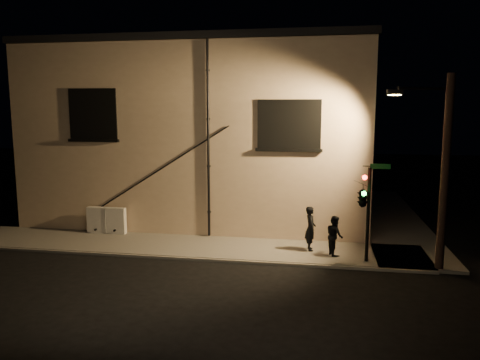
% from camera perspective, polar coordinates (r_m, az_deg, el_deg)
% --- Properties ---
extents(ground, '(90.00, 90.00, 0.00)m').
position_cam_1_polar(ground, '(17.52, -0.20, -10.02)').
color(ground, black).
extents(sidewalk, '(21.00, 16.00, 0.12)m').
position_cam_1_polar(sidewalk, '(21.53, 5.05, -6.33)').
color(sidewalk, slate).
rests_on(sidewalk, ground).
extents(building, '(16.20, 12.23, 8.80)m').
position_cam_1_polar(building, '(26.04, -3.33, 5.96)').
color(building, beige).
rests_on(building, ground).
extents(utility_cabinet, '(1.77, 0.30, 1.16)m').
position_cam_1_polar(utility_cabinet, '(21.76, -15.95, -4.74)').
color(utility_cabinet, white).
rests_on(utility_cabinet, sidewalk).
extents(pedestrian_a, '(0.53, 0.70, 1.75)m').
position_cam_1_polar(pedestrian_a, '(18.56, 8.58, -5.85)').
color(pedestrian_a, black).
rests_on(pedestrian_a, sidewalk).
extents(pedestrian_b, '(0.78, 0.88, 1.52)m').
position_cam_1_polar(pedestrian_b, '(18.14, 11.46, -6.64)').
color(pedestrian_b, black).
rests_on(pedestrian_b, sidewalk).
extents(traffic_signal, '(1.39, 2.11, 3.58)m').
position_cam_1_polar(traffic_signal, '(17.20, 14.80, -1.95)').
color(traffic_signal, black).
rests_on(traffic_signal, sidewalk).
extents(streetlamp_pole, '(2.02, 1.38, 6.78)m').
position_cam_1_polar(streetlamp_pole, '(17.28, 23.34, 1.37)').
color(streetlamp_pole, black).
rests_on(streetlamp_pole, ground).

